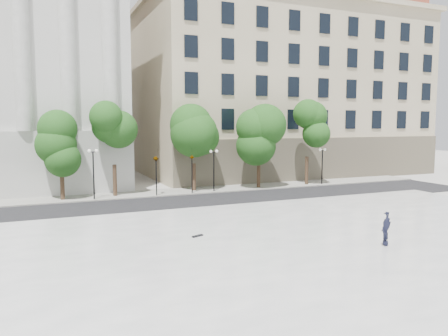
% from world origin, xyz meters
% --- Properties ---
extents(ground, '(160.00, 160.00, 0.00)m').
position_xyz_m(ground, '(0.00, 0.00, 0.00)').
color(ground, beige).
rests_on(ground, ground).
extents(plaza, '(44.00, 22.00, 0.45)m').
position_xyz_m(plaza, '(0.00, 3.00, 0.23)').
color(plaza, white).
rests_on(plaza, ground).
extents(street, '(60.00, 8.00, 0.02)m').
position_xyz_m(street, '(0.00, 18.00, 0.01)').
color(street, black).
rests_on(street, ground).
extents(far_sidewalk, '(60.00, 4.00, 0.12)m').
position_xyz_m(far_sidewalk, '(0.00, 24.00, 0.06)').
color(far_sidewalk, '#9F9B92').
rests_on(far_sidewalk, ground).
extents(building_east, '(36.00, 26.15, 23.00)m').
position_xyz_m(building_east, '(20.00, 38.91, 11.14)').
color(building_east, beige).
rests_on(building_east, ground).
extents(traffic_light_west, '(0.73, 1.92, 4.26)m').
position_xyz_m(traffic_light_west, '(-0.67, 22.30, 3.76)').
color(traffic_light_west, black).
rests_on(traffic_light_west, ground).
extents(traffic_light_east, '(0.96, 1.88, 4.24)m').
position_xyz_m(traffic_light_east, '(2.76, 22.30, 3.74)').
color(traffic_light_east, black).
rests_on(traffic_light_east, ground).
extents(person_lying, '(1.39, 1.83, 0.47)m').
position_xyz_m(person_lying, '(5.70, 0.51, 0.69)').
color(person_lying, black).
rests_on(person_lying, plaza).
extents(skateboard, '(0.72, 0.42, 0.07)m').
position_xyz_m(skateboard, '(-2.52, 6.00, 0.49)').
color(skateboard, black).
rests_on(skateboard, plaza).
extents(street_trees, '(39.98, 4.56, 8.05)m').
position_xyz_m(street_trees, '(-1.97, 23.52, 5.43)').
color(street_trees, '#382619').
rests_on(street_trees, ground).
extents(lamp_posts, '(36.47, 0.28, 4.46)m').
position_xyz_m(lamp_posts, '(-0.37, 22.60, 2.87)').
color(lamp_posts, black).
rests_on(lamp_posts, ground).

